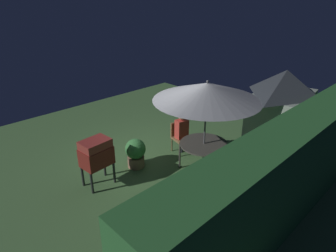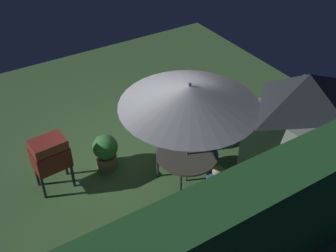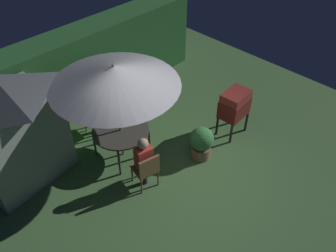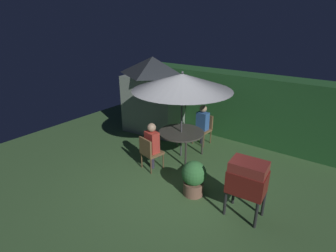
{
  "view_description": "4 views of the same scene",
  "coord_description": "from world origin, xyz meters",
  "views": [
    {
      "loc": [
        4.88,
        5.36,
        4.27
      ],
      "look_at": [
        0.12,
        0.48,
        1.19
      ],
      "focal_mm": 31.3,
      "sensor_mm": 36.0,
      "label": 1
    },
    {
      "loc": [
        3.19,
        6.37,
        6.21
      ],
      "look_at": [
        -0.52,
        0.41,
        0.92
      ],
      "focal_mm": 44.3,
      "sensor_mm": 36.0,
      "label": 2
    },
    {
      "loc": [
        -3.94,
        -3.66,
        5.92
      ],
      "look_at": [
        0.13,
        0.35,
        1.01
      ],
      "focal_mm": 38.24,
      "sensor_mm": 36.0,
      "label": 3
    },
    {
      "loc": [
        3.21,
        -4.4,
        3.62
      ],
      "look_at": [
        -0.54,
        0.69,
        1.07
      ],
      "focal_mm": 28.16,
      "sensor_mm": 36.0,
      "label": 4
    }
  ],
  "objects": [
    {
      "name": "bbq_grill",
      "position": [
        1.9,
        -0.1,
        0.85
      ],
      "size": [
        0.73,
        0.54,
        1.2
      ],
      "color": "maroon",
      "rests_on": "ground"
    },
    {
      "name": "chair_far_side",
      "position": [
        -0.4,
        2.37,
        0.52
      ],
      "size": [
        0.49,
        0.49,
        0.9
      ],
      "color": "olive",
      "rests_on": "ground"
    },
    {
      "name": "ground_plane",
      "position": [
        0.0,
        0.0,
        0.0
      ],
      "size": [
        11.0,
        11.0,
        0.0
      ],
      "primitive_type": "plane",
      "color": "#47703D"
    },
    {
      "name": "potted_plant_by_shed",
      "position": [
        0.74,
        -0.11,
        0.43
      ],
      "size": [
        0.55,
        0.55,
        0.8
      ],
      "color": "#936651",
      "rests_on": "ground"
    },
    {
      "name": "hedge_backdrop",
      "position": [
        0.0,
        3.5,
        1.04
      ],
      "size": [
        7.39,
        0.87,
        2.09
      ],
      "color": "#28602D",
      "rests_on": "ground"
    },
    {
      "name": "patio_umbrella",
      "position": [
        -0.48,
        1.21,
        2.14
      ],
      "size": [
        2.64,
        2.64,
        2.42
      ],
      "color": "#4C4C51",
      "rests_on": "ground"
    },
    {
      "name": "chair_near_shed",
      "position": [
        -0.72,
        0.13,
        0.52
      ],
      "size": [
        0.55,
        0.55,
        0.9
      ],
      "color": "olive",
      "rests_on": "ground"
    },
    {
      "name": "garden_shed",
      "position": [
        -2.33,
        2.27,
        1.29
      ],
      "size": [
        2.08,
        1.57,
        2.54
      ],
      "color": "gray",
      "rests_on": "ground"
    },
    {
      "name": "person_in_blue",
      "position": [
        -0.4,
        2.28,
        0.78
      ],
      "size": [
        0.36,
        0.26,
        1.26
      ],
      "color": "#3866B2",
      "rests_on": "ground"
    },
    {
      "name": "person_in_red",
      "position": [
        -0.7,
        0.21,
        0.78
      ],
      "size": [
        0.38,
        0.31,
        1.26
      ],
      "color": "#CC3D33",
      "rests_on": "ground"
    },
    {
      "name": "patio_table",
      "position": [
        -0.48,
        1.21,
        0.69
      ],
      "size": [
        1.26,
        1.26,
        0.75
      ],
      "color": "#47423D",
      "rests_on": "ground"
    }
  ]
}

